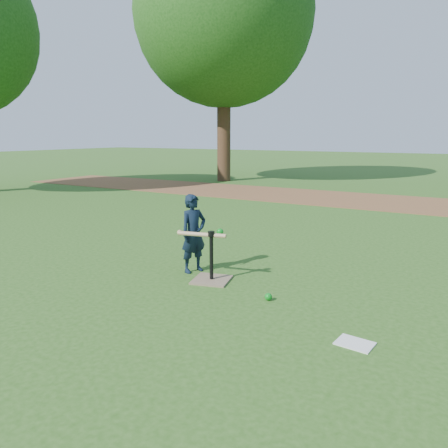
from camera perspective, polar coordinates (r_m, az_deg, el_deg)
The scene contains 8 objects.
ground at distance 5.27m, azimuth 1.32°, elevation -7.70°, with size 80.00×80.00×0.00m, color #285116.
dirt_strip at distance 12.21m, azimuth 18.69°, elevation 2.86°, with size 24.00×3.00×0.01m, color brown.
child at distance 5.57m, azimuth -4.00°, elevation -1.25°, with size 0.37×0.24×1.01m, color black.
wiffle_ball_ground at distance 4.75m, azimuth 5.81°, elevation -9.43°, with size 0.08×0.08×0.08m, color #0B821A.
clipboard at distance 3.99m, azimuth 16.71°, elevation -14.71°, with size 0.30×0.23×0.01m, color white.
batting_tee at distance 5.31m, azimuth -1.65°, elevation -6.28°, with size 0.52×0.52×0.61m.
swing_action at distance 5.24m, azimuth -2.72°, elevation -1.28°, with size 0.63×0.24×0.11m.
tree_left at distance 17.13m, azimuth -0.03°, elevation 25.58°, with size 6.40×6.40×9.08m.
Camera 1 is at (2.41, -4.35, 1.75)m, focal length 35.00 mm.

